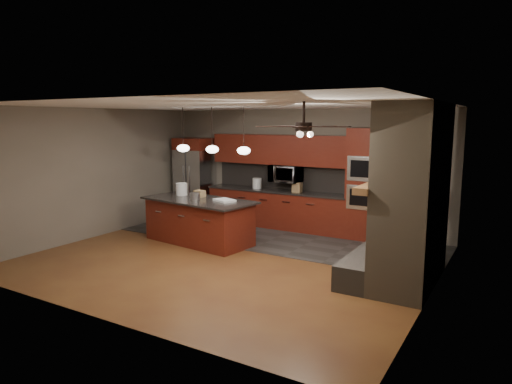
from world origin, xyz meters
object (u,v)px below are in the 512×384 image
Objects in this scene: cardboard_box at (200,194)px; counter_bucket at (257,183)px; paint_can at (195,196)px; paint_tray at (224,200)px; white_bucket at (182,189)px; counter_box at (297,187)px; microwave at (286,174)px; kitchen_island at (199,221)px; oven_tower at (367,184)px; refrigerator at (195,178)px.

counter_bucket is at bearing 92.51° from cardboard_box.
paint_tray is at bearing 10.89° from paint_can.
white_bucket is 2.63m from counter_box.
microwave is 3.27× the size of cardboard_box.
counter_box is (0.35, -0.10, -0.29)m from microwave.
kitchen_island is 12.39× the size of paint_can.
counter_bucket is (-2.73, 0.01, -0.17)m from oven_tower.
counter_box is at bearing 56.97° from paint_can.
paint_tray is 1.89× the size of counter_box.
refrigerator is at bearing 128.26° from paint_can.
oven_tower is at bearing 27.29° from white_bucket.
white_bucket reaches higher than kitchen_island.
paint_can reaches higher than kitchen_island.
refrigerator is (-2.61, -0.13, -0.26)m from microwave.
refrigerator is 2.95m from counter_box.
paint_tray is 2.06m from counter_box.
white_bucket is at bearing -163.92° from cardboard_box.
counter_bucket is (0.35, 1.82, 0.03)m from cardboard_box.
counter_bucket reaches higher than counter_box.
refrigerator is 4.92× the size of paint_tray.
microwave is 2.19m from cardboard_box.
cardboard_box reaches higher than paint_tray.
refrigerator is 8.40× the size of counter_bucket.
oven_tower is 3.25× the size of microwave.
refrigerator is at bearing -179.08° from oven_tower.
paint_tray is at bearing -139.42° from oven_tower.
white_bucket is at bearing 168.37° from kitchen_island.
microwave is at bearing 3.79° from counter_bucket.
paint_can is 0.67m from paint_tray.
oven_tower is at bearing 0.80° from counter_box.
oven_tower is 2.74m from counter_bucket.
oven_tower is 11.58× the size of paint_can.
counter_box is at bearing -178.50° from oven_tower.
microwave is 3.26× the size of counter_box.
cardboard_box is 0.90× the size of counter_bucket.
counter_box is (1.45, 1.77, 0.02)m from cardboard_box.
paint_tray is at bearing 13.67° from kitchen_island.
oven_tower is at bearing 35.39° from paint_can.
refrigerator reaches higher than paint_tray.
counter_box is (1.30, 2.01, 0.55)m from kitchen_island.
white_bucket is (-1.58, -1.89, -0.25)m from microwave.
kitchen_island is at bearing -114.22° from microwave.
cardboard_box is at bearing -120.59° from microwave.
counter_box is (-1.63, -0.04, -0.18)m from oven_tower.
counter_bucket is (-0.41, 1.99, 0.08)m from paint_tray.
microwave is at bearing 50.12° from white_bucket.
paint_can is at bearing -123.73° from counter_box.
oven_tower is at bearing -0.16° from counter_bucket.
counter_bucket is at bearing 176.71° from counter_box.
refrigerator is at bearing 161.65° from paint_tray.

